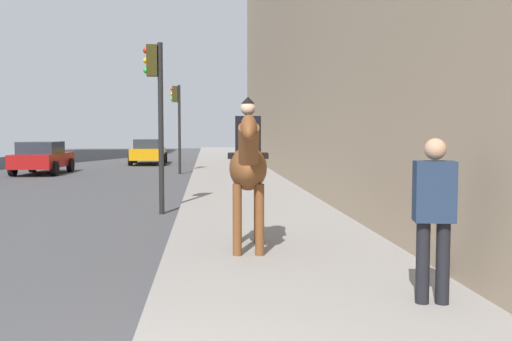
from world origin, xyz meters
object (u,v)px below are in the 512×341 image
(mounted_horse_near, at_px, (248,165))
(car_far_lane, at_px, (149,151))
(traffic_light_near_curb, at_px, (157,100))
(traffic_light_far_curb, at_px, (177,115))
(pedestrian_greeting, at_px, (434,209))
(car_near_lane, at_px, (42,157))

(mounted_horse_near, bearing_deg, car_far_lane, -167.22)
(traffic_light_near_curb, relative_size, traffic_light_far_curb, 0.99)
(mounted_horse_near, relative_size, pedestrian_greeting, 1.34)
(traffic_light_far_curb, bearing_deg, mounted_horse_near, -173.55)
(pedestrian_greeting, xyz_separation_m, traffic_light_far_curb, (19.56, 3.59, 1.53))
(mounted_horse_near, xyz_separation_m, car_far_lane, (24.55, 3.96, -0.63))
(mounted_horse_near, height_order, car_far_lane, mounted_horse_near)
(mounted_horse_near, distance_m, traffic_light_near_curb, 5.08)
(car_far_lane, xyz_separation_m, traffic_light_near_curb, (-19.93, -2.23, 1.84))
(traffic_light_near_curb, bearing_deg, pedestrian_greeting, -155.15)
(car_near_lane, bearing_deg, traffic_light_far_curb, -92.68)
(traffic_light_near_curb, distance_m, traffic_light_far_curb, 12.17)
(pedestrian_greeting, bearing_deg, car_far_lane, 22.45)
(traffic_light_near_curb, bearing_deg, traffic_light_far_curb, 0.80)
(car_near_lane, distance_m, car_far_lane, 8.27)
(mounted_horse_near, relative_size, traffic_light_near_curb, 0.59)
(mounted_horse_near, distance_m, traffic_light_far_curb, 16.94)
(car_near_lane, xyz_separation_m, car_far_lane, (7.30, -3.90, 0.00))
(pedestrian_greeting, distance_m, traffic_light_near_curb, 8.29)
(car_far_lane, distance_m, traffic_light_near_curb, 20.14)
(car_near_lane, bearing_deg, mounted_horse_near, -153.73)
(pedestrian_greeting, bearing_deg, mounted_horse_near, 42.15)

